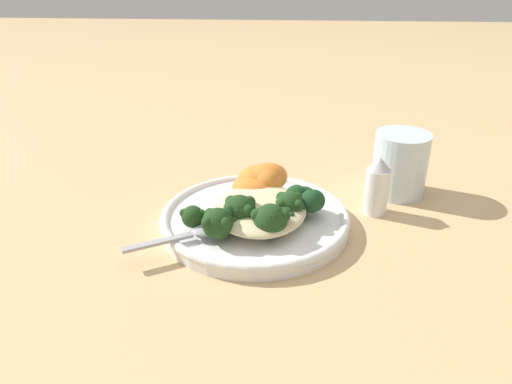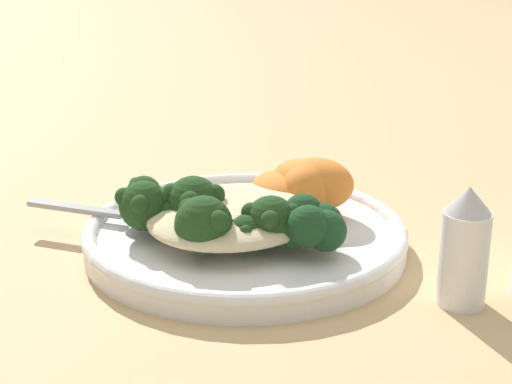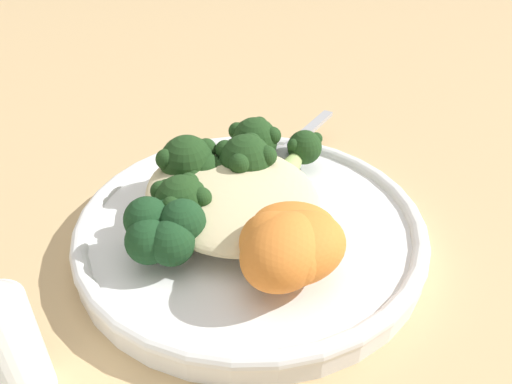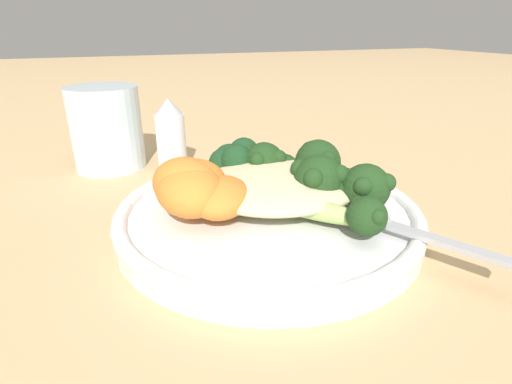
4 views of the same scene
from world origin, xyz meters
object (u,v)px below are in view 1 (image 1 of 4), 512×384
Objects in this scene: broccoli_stalk_2 at (239,215)px; broccoli_stalk_4 at (261,215)px; broccoli_stalk_7 at (285,205)px; spoon at (198,232)px; sweet_potato_chunk_3 at (260,179)px; kale_tuft at (305,200)px; plate at (255,219)px; broccoli_stalk_0 at (213,212)px; water_glass at (400,164)px; sweet_potato_chunk_2 at (270,179)px; broccoli_stalk_5 at (266,217)px; broccoli_stalk_3 at (241,210)px; broccoli_stalk_1 at (226,218)px; quinoa_mound at (260,208)px; sweet_potato_chunk_1 at (270,178)px; sweet_potato_chunk_0 at (252,188)px; broccoli_stalk_6 at (272,211)px; salt_shaker at (377,186)px.

broccoli_stalk_4 reaches higher than broccoli_stalk_2.
spoon is at bearing -128.12° from broccoli_stalk_7.
kale_tuft is at bearing -133.12° from sweet_potato_chunk_3.
plate is 2.39× the size of broccoli_stalk_0.
sweet_potato_chunk_3 is 0.69× the size of water_glass.
broccoli_stalk_2 reaches higher than spoon.
plate is 0.09m from spoon.
sweet_potato_chunk_2 reaches higher than broccoli_stalk_2.
water_glass is at bearing -60.92° from plate.
sweet_potato_chunk_2 is at bearing -16.10° from plate.
sweet_potato_chunk_2 is 0.61× the size of water_glass.
sweet_potato_chunk_3 is at bearing -3.38° from plate.
broccoli_stalk_5 reaches higher than sweet_potato_chunk_2.
broccoli_stalk_0 is at bearing -89.31° from broccoli_stalk_3.
broccoli_stalk_1 is 0.05m from broccoli_stalk_5.
broccoli_stalk_3 is (-0.01, -0.04, 0.01)m from broccoli_stalk_0.
quinoa_mound is 0.24m from water_glass.
sweet_potato_chunk_1 reaches higher than sweet_potato_chunk_3.
broccoli_stalk_0 is 1.81× the size of sweet_potato_chunk_0.
quinoa_mound is 0.02m from broccoli_stalk_6.
broccoli_stalk_0 is 0.04m from broccoli_stalk_3.
water_glass reaches higher than kale_tuft.
broccoli_stalk_1 is 0.11m from kale_tuft.
broccoli_stalk_0 is at bearing -113.30° from broccoli_stalk_1.
water_glass reaches higher than broccoli_stalk_0.
broccoli_stalk_0 is 1.19× the size of broccoli_stalk_7.
broccoli_stalk_2 is (-0.03, 0.02, 0.02)m from plate.
sweet_potato_chunk_2 reaches higher than broccoli_stalk_4.
water_glass is at bearing 140.68° from broccoli_stalk_2.
water_glass is (0.18, -0.27, 0.02)m from spoon.
broccoli_stalk_4 is 0.74× the size of broccoli_stalk_5.
broccoli_stalk_2 is at bearing -174.26° from spoon.
broccoli_stalk_7 is (0.00, -0.02, 0.01)m from broccoli_stalk_6.
broccoli_stalk_3 is 0.10m from sweet_potato_chunk_1.
broccoli_stalk_5 reaches higher than broccoli_stalk_4.
sweet_potato_chunk_3 reaches higher than broccoli_stalk_4.
kale_tuft is at bearing 178.05° from spoon.
broccoli_stalk_0 is at bearing -145.02° from broccoli_stalk_7.
broccoli_stalk_2 is 0.09m from sweet_potato_chunk_3.
quinoa_mound is 1.17× the size of broccoli_stalk_5.
broccoli_stalk_0 is 0.11m from sweet_potato_chunk_1.
broccoli_stalk_3 is 0.68× the size of spoon.
broccoli_stalk_7 reaches higher than spoon.
broccoli_stalk_1 reaches higher than kale_tuft.
sweet_potato_chunk_1 is at bearing 105.17° from water_glass.
salt_shaker is (0.07, -0.22, 0.01)m from broccoli_stalk_0.
kale_tuft is (0.04, -0.08, -0.00)m from broccoli_stalk_3.
broccoli_stalk_1 is at bearing -35.97° from broccoli_stalk_3.
salt_shaker is (0.06, -0.12, 0.00)m from broccoli_stalk_7.
quinoa_mound is 0.06m from broccoli_stalk_0.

